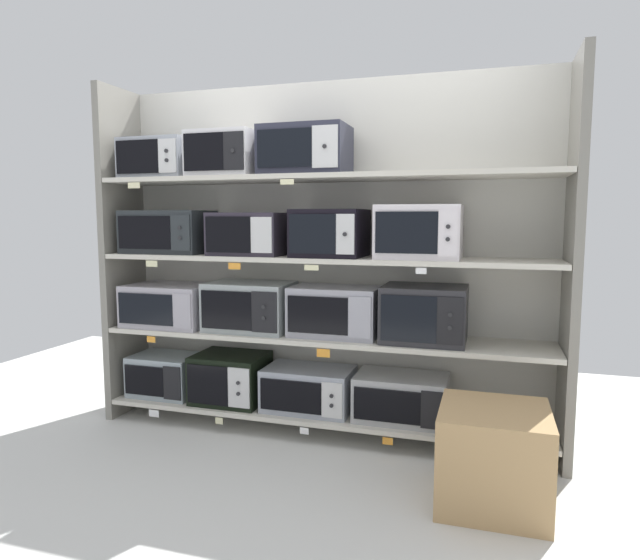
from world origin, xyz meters
TOP-DOWN VIEW (x-y plane):
  - ground at (0.00, -1.00)m, footprint 6.85×6.00m
  - back_panel at (0.00, 0.25)m, footprint 3.05×0.04m
  - upright_left at (-1.46, 0.00)m, footprint 0.05×0.45m
  - upright_right at (1.46, 0.00)m, footprint 0.05×0.45m
  - shelf_0 at (0.00, 0.00)m, footprint 2.85×0.45m
  - microwave_0 at (-1.14, -0.00)m, footprint 0.46×0.35m
  - microwave_1 at (-0.64, -0.00)m, footprint 0.47×0.40m
  - microwave_2 at (-0.08, -0.00)m, footprint 0.57×0.37m
  - microwave_3 at (0.53, -0.00)m, footprint 0.56×0.36m
  - price_tag_0 at (-1.09, -0.23)m, footprint 0.07×0.00m
  - price_tag_1 at (-0.61, -0.23)m, footprint 0.05×0.00m
  - price_tag_2 at (-0.03, -0.23)m, footprint 0.06×0.00m
  - price_tag_3 at (0.49, -0.23)m, footprint 0.06×0.00m
  - shelf_1 at (0.00, 0.00)m, footprint 2.85×0.45m
  - microwave_4 at (-1.08, -0.00)m, footprint 0.58×0.43m
  - microwave_5 at (-0.48, -0.00)m, footprint 0.55×0.39m
  - microwave_6 at (0.10, -0.00)m, footprint 0.55×0.34m
  - microwave_7 at (0.66, -0.00)m, footprint 0.49×0.40m
  - price_tag_4 at (-1.09, -0.23)m, footprint 0.06×0.00m
  - price_tag_5 at (0.09, -0.23)m, footprint 0.08×0.00m
  - shelf_2 at (0.00, 0.00)m, footprint 2.85×0.45m
  - microwave_8 at (-1.08, -0.00)m, footprint 0.57×0.38m
  - microwave_9 at (-0.47, -0.00)m, footprint 0.47×0.39m
  - microwave_10 at (0.07, -0.00)m, footprint 0.42×0.43m
  - microwave_11 at (0.62, -0.00)m, footprint 0.49×0.40m
  - price_tag_6 at (-1.07, -0.23)m, footprint 0.08×0.00m
  - price_tag_7 at (-0.48, -0.23)m, footprint 0.08×0.00m
  - price_tag_8 at (0.02, -0.23)m, footprint 0.09×0.00m
  - price_tag_9 at (0.66, -0.23)m, footprint 0.06×0.00m
  - shelf_3 at (0.00, 0.00)m, footprint 2.85×0.45m
  - microwave_12 at (-1.13, -0.00)m, footprint 0.47×0.35m
  - microwave_13 at (-0.63, -0.00)m, footprint 0.43×0.41m
  - microwave_14 at (-0.10, -0.00)m, footprint 0.54×0.36m
  - price_tag_10 at (-1.18, -0.23)m, footprint 0.09×0.00m
  - price_tag_11 at (-0.13, -0.23)m, footprint 0.08×0.00m
  - shipping_carton at (1.07, -0.62)m, footprint 0.52×0.52m

SIDE VIEW (x-z plane):
  - ground at x=0.00m, z-range -0.02..0.00m
  - price_tag_0 at x=-1.09m, z-range 0.06..0.11m
  - price_tag_3 at x=0.49m, z-range 0.07..0.11m
  - price_tag_1 at x=-0.61m, z-range 0.07..0.11m
  - price_tag_2 at x=-0.03m, z-range 0.07..0.11m
  - shelf_0 at x=0.00m, z-range 0.12..0.15m
  - shipping_carton at x=1.07m, z-range 0.00..0.48m
  - microwave_2 at x=-0.08m, z-range 0.15..0.42m
  - microwave_3 at x=0.53m, z-range 0.15..0.42m
  - microwave_0 at x=-1.14m, z-range 0.15..0.43m
  - microwave_1 at x=-0.64m, z-range 0.15..0.47m
  - price_tag_5 at x=0.09m, z-range 0.56..0.61m
  - price_tag_4 at x=-1.09m, z-range 0.57..0.61m
  - shelf_1 at x=0.00m, z-range 0.62..0.65m
  - microwave_4 at x=-1.08m, z-range 0.65..0.93m
  - microwave_6 at x=0.10m, z-range 0.65..0.96m
  - microwave_5 at x=-0.48m, z-range 0.65..0.97m
  - microwave_7 at x=0.66m, z-range 0.65..0.98m
  - price_tag_7 at x=-0.48m, z-range 1.07..1.11m
  - price_tag_6 at x=-1.07m, z-range 1.07..1.11m
  - price_tag_9 at x=0.66m, z-range 1.08..1.11m
  - price_tag_8 at x=0.02m, z-range 1.08..1.11m
  - shelf_2 at x=0.00m, z-range 1.12..1.15m
  - back_panel at x=0.00m, z-range 0.00..2.27m
  - upright_left at x=-1.46m, z-range 0.00..2.27m
  - upright_right at x=1.46m, z-range 0.00..2.27m
  - microwave_9 at x=-0.47m, z-range 1.15..1.42m
  - microwave_8 at x=-1.08m, z-range 1.15..1.44m
  - microwave_10 at x=0.07m, z-range 1.15..1.44m
  - microwave_11 at x=0.62m, z-range 1.15..1.46m
  - price_tag_10 at x=-1.18m, z-range 1.58..1.61m
  - price_tag_11 at x=-0.13m, z-range 1.58..1.61m
  - shelf_3 at x=0.00m, z-range 1.62..1.65m
  - microwave_12 at x=-1.13m, z-range 1.65..1.91m
  - microwave_13 at x=-0.63m, z-range 1.65..1.94m
  - microwave_14 at x=-0.10m, z-range 1.65..1.95m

